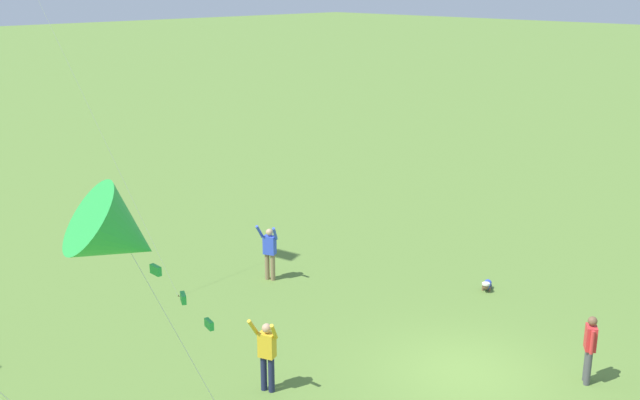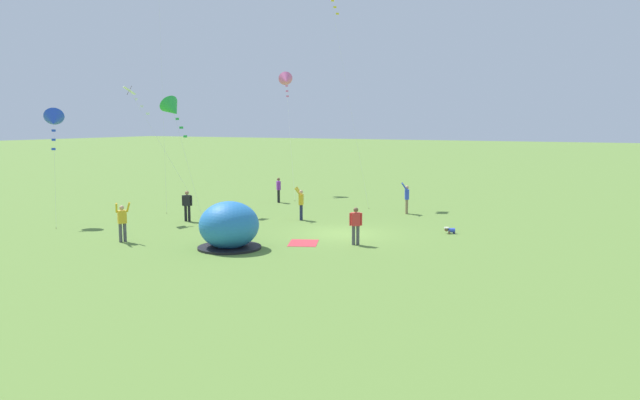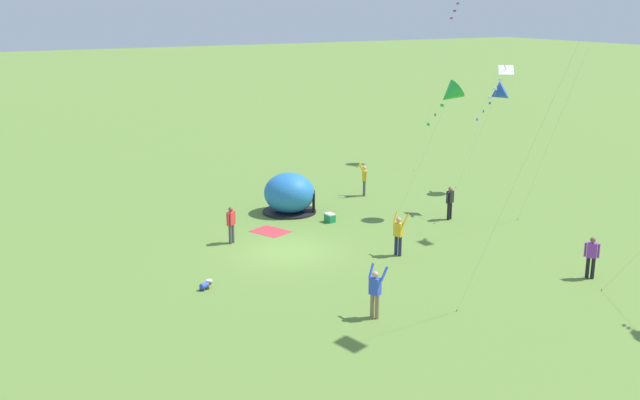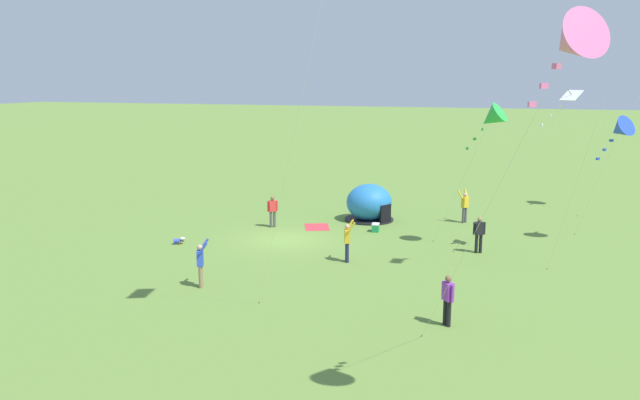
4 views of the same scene
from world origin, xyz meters
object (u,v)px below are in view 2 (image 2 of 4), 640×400
at_px(cooler_box, 244,233).
at_px(kite_blue, 54,120).
at_px(toddler_crawling, 450,230).
at_px(person_strolling, 279,189).
at_px(person_near_tent, 407,197).
at_px(kite_pink, 286,80).
at_px(person_far_back, 187,204).
at_px(person_center_field, 122,221).
at_px(kite_white, 134,96).
at_px(popup_tent, 229,226).
at_px(kite_green, 173,109).
at_px(person_flying_kite, 301,203).
at_px(person_with_toddler, 356,224).

relative_size(cooler_box, kite_blue, 0.09).
height_order(cooler_box, kite_blue, kite_blue).
height_order(cooler_box, toddler_crawling, cooler_box).
bearing_deg(person_strolling, person_near_tent, -95.41).
distance_m(person_near_tent, kite_pink, 16.23).
bearing_deg(person_far_back, person_near_tent, -49.77).
relative_size(toddler_crawling, kite_blue, 0.09).
relative_size(person_near_tent, kite_pink, 0.20).
xyz_separation_m(cooler_box, person_far_back, (2.53, 5.52, 0.74)).
bearing_deg(person_center_field, kite_white, 38.32).
bearing_deg(person_center_field, popup_tent, -78.52).
bearing_deg(person_center_field, kite_green, 15.22).
bearing_deg(person_flying_kite, person_near_tent, -41.51).
distance_m(toddler_crawling, person_center_field, 15.84).
bearing_deg(person_with_toddler, kite_green, 84.59).
bearing_deg(kite_white, popup_tent, -115.54).
distance_m(cooler_box, kite_white, 11.32).
bearing_deg(kite_white, toddler_crawling, -78.98).
xyz_separation_m(cooler_box, person_with_toddler, (0.77, -5.60, 0.74)).
xyz_separation_m(popup_tent, kite_blue, (1.43, 12.52, 4.64)).
bearing_deg(toddler_crawling, person_strolling, 65.46).
bearing_deg(person_near_tent, person_center_field, 149.12).
distance_m(person_flying_kite, kite_white, 11.23).
distance_m(toddler_crawling, person_near_tent, 6.89).
bearing_deg(toddler_crawling, kite_green, 104.40).
distance_m(person_with_toddler, kite_white, 15.69).
xyz_separation_m(person_with_toddler, person_far_back, (1.76, 11.11, 0.00)).
relative_size(person_strolling, person_near_tent, 0.91).
bearing_deg(kite_blue, kite_pink, -10.41).
xyz_separation_m(popup_tent, person_with_toddler, (3.32, -4.62, -0.03)).
bearing_deg(kite_blue, person_with_toddler, -83.73).
xyz_separation_m(toddler_crawling, person_far_back, (-3.01, 14.13, 0.79)).
bearing_deg(toddler_crawling, person_with_toddler, 147.65).
bearing_deg(kite_green, person_far_back, -20.46).
xyz_separation_m(person_flying_kite, kite_pink, (11.99, 7.98, 7.75)).
relative_size(person_center_field, kite_pink, 0.20).
xyz_separation_m(toddler_crawling, person_strolling, (6.30, 13.80, 0.79)).
distance_m(toddler_crawling, person_with_toddler, 5.70).
bearing_deg(kite_green, kite_blue, 117.14).
relative_size(popup_tent, kite_blue, 0.44).
relative_size(person_far_back, kite_white, 0.23).
xyz_separation_m(person_near_tent, kite_white, (-8.79, 13.25, 5.97)).
distance_m(cooler_box, kite_blue, 12.80).
xyz_separation_m(cooler_box, toddler_crawling, (5.54, -8.62, -0.04)).
distance_m(person_with_toddler, kite_pink, 23.20).
bearing_deg(person_center_field, kite_pink, 9.99).
relative_size(person_with_toddler, kite_white, 0.23).
distance_m(person_with_toddler, person_center_field, 10.81).
relative_size(toddler_crawling, person_center_field, 0.29).
bearing_deg(person_with_toddler, person_far_back, 81.00).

